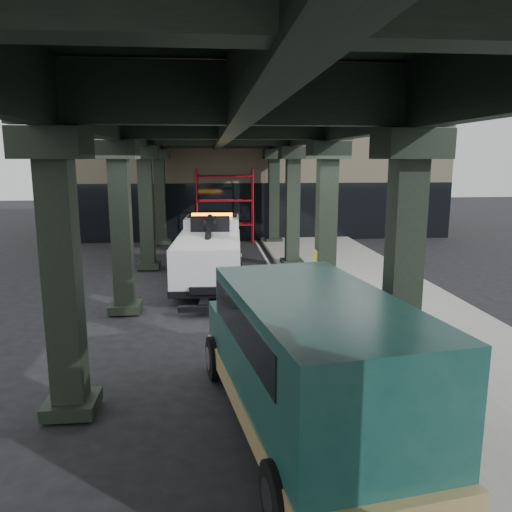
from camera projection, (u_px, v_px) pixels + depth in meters
ground at (245, 332)px, 13.19m from camera, size 90.00×90.00×0.00m
sidewalk at (384, 303)px, 15.56m from camera, size 5.00×40.00×0.15m
lane_stripe at (295, 308)px, 15.31m from camera, size 0.12×38.00×0.01m
viaduct at (225, 124)px, 14.07m from camera, size 7.40×32.00×6.40m
building at (253, 167)px, 32.16m from camera, size 22.00×10.00×8.00m
scaffolding at (225, 204)px, 27.10m from camera, size 3.08×0.88×4.00m
tow_truck at (210, 249)px, 18.51m from camera, size 2.60×7.73×2.50m
towed_van at (308, 359)px, 8.04m from camera, size 3.25×6.38×2.48m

